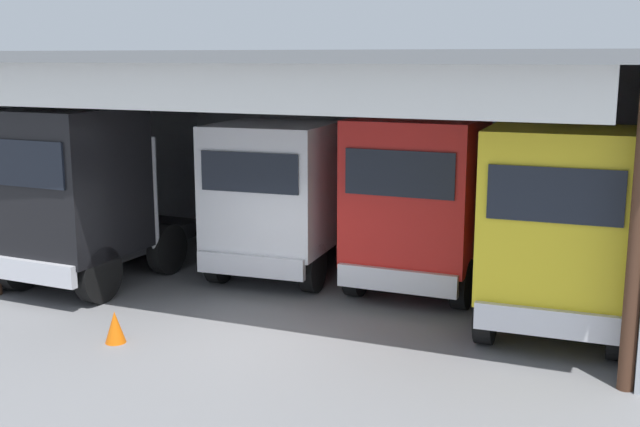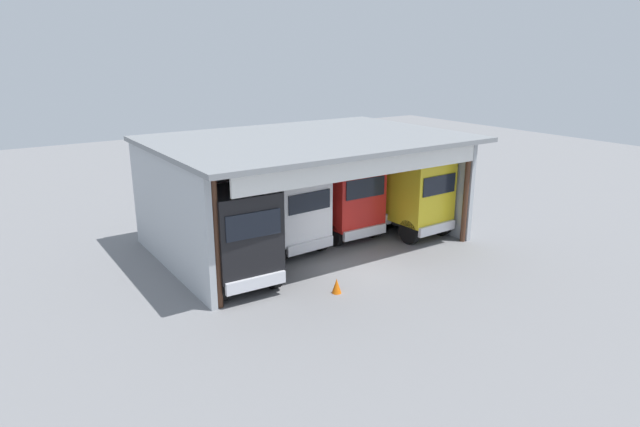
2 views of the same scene
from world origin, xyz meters
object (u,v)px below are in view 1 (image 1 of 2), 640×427
truck_black_center_bay (78,194)px  tool_cart (364,231)px  truck_yellow_center_right_bay (557,231)px  traffic_cone (115,327)px  truck_white_yard_outside (277,198)px  oil_drum (593,246)px  truck_red_left_bay (419,202)px

truck_black_center_bay → tool_cart: truck_black_center_bay is taller
truck_yellow_center_right_bay → tool_cart: (-5.14, 4.62, -1.41)m
truck_yellow_center_right_bay → traffic_cone: bearing=23.1°
truck_white_yard_outside → oil_drum: truck_white_yard_outside is taller
truck_yellow_center_right_bay → oil_drum: truck_yellow_center_right_bay is taller
truck_white_yard_outside → oil_drum: bearing=-152.9°
truck_red_left_bay → tool_cart: 3.94m
truck_yellow_center_right_bay → traffic_cone: truck_yellow_center_right_bay is taller
truck_yellow_center_right_bay → truck_black_center_bay: bearing=2.3°
truck_white_yard_outside → tool_cart: (0.94, 3.08, -1.31)m
tool_cart → traffic_cone: 8.04m
truck_black_center_bay → traffic_cone: bearing=139.5°
truck_yellow_center_right_bay → traffic_cone: size_ratio=8.47×
truck_red_left_bay → truck_yellow_center_right_bay: (2.92, -1.68, 0.01)m
tool_cart → truck_red_left_bay: bearing=-53.0°
truck_yellow_center_right_bay → tool_cart: bearing=-43.9°
traffic_cone → truck_yellow_center_right_bay: bearing=25.0°
truck_yellow_center_right_bay → tool_cart: size_ratio=4.74×
truck_black_center_bay → tool_cart: bearing=-128.2°
oil_drum → truck_red_left_bay: bearing=-131.4°
truck_black_center_bay → truck_red_left_bay: 7.13m
truck_red_left_bay → oil_drum: truck_red_left_bay is taller
traffic_cone → tool_cart: bearing=77.4°
truck_black_center_bay → truck_white_yard_outside: 4.21m
truck_black_center_bay → truck_yellow_center_right_bay: bearing=-173.8°
oil_drum → traffic_cone: 11.22m
truck_black_center_bay → oil_drum: truck_black_center_bay is taller
truck_black_center_bay → traffic_cone: (2.74, -2.51, -1.73)m
tool_cart → traffic_cone: (-1.76, -7.84, -0.22)m
truck_black_center_bay → oil_drum: size_ratio=5.42×
oil_drum → traffic_cone: oil_drum is taller
truck_red_left_bay → tool_cart: truck_red_left_bay is taller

